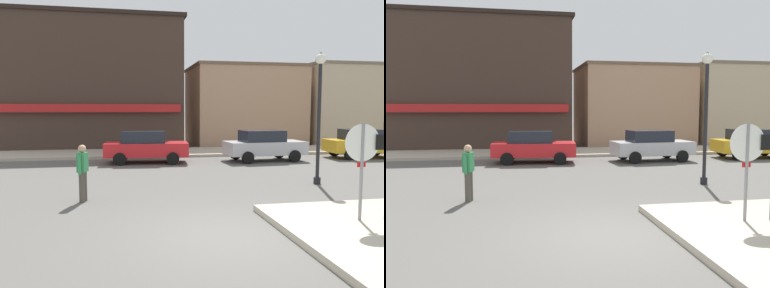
{
  "view_description": "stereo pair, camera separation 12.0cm",
  "coord_description": "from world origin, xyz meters",
  "views": [
    {
      "loc": [
        -2.09,
        -7.14,
        2.57
      ],
      "look_at": [
        0.05,
        4.5,
        1.5
      ],
      "focal_mm": 35.0,
      "sensor_mm": 36.0,
      "label": 1
    },
    {
      "loc": [
        -1.97,
        -7.16,
        2.57
      ],
      "look_at": [
        0.05,
        4.5,
        1.5
      ],
      "focal_mm": 35.0,
      "sensor_mm": 36.0,
      "label": 2
    }
  ],
  "objects": [
    {
      "name": "lamp_post",
      "position": [
        4.55,
        4.76,
        2.96
      ],
      "size": [
        0.36,
        0.36,
        4.54
      ],
      "color": "black",
      "rests_on": "ground"
    },
    {
      "name": "building_storefront_left_near",
      "position": [
        6.97,
        20.45,
        2.92
      ],
      "size": [
        8.15,
        6.21,
        5.84
      ],
      "color": "tan",
      "rests_on": "ground"
    },
    {
      "name": "ground_plane",
      "position": [
        0.0,
        0.0,
        0.0
      ],
      "size": [
        160.0,
        160.0,
        0.0
      ],
      "primitive_type": "plane",
      "color": "#5B5954"
    },
    {
      "name": "parked_car_third",
      "position": [
        10.68,
        10.99,
        0.81
      ],
      "size": [
        4.11,
        2.09,
        1.56
      ],
      "color": "gold",
      "rests_on": "ground"
    },
    {
      "name": "building_storefront_left_mid",
      "position": [
        13.9,
        20.1,
        3.01
      ],
      "size": [
        5.14,
        6.46,
        6.01
      ],
      "color": "tan",
      "rests_on": "ground"
    },
    {
      "name": "building_corner_shop",
      "position": [
        -4.07,
        20.61,
        4.37
      ],
      "size": [
        12.13,
        8.0,
        8.74
      ],
      "color": "#3D2D26",
      "rests_on": "ground"
    },
    {
      "name": "parked_car_nearest",
      "position": [
        -1.01,
        11.17,
        0.81
      ],
      "size": [
        4.13,
        2.14,
        1.56
      ],
      "color": "red",
      "rests_on": "ground"
    },
    {
      "name": "stop_sign",
      "position": [
        3.0,
        0.12,
        1.52
      ],
      "size": [
        0.82,
        0.07,
        2.3
      ],
      "color": "gray",
      "rests_on": "ground"
    },
    {
      "name": "parked_car_second",
      "position": [
        4.93,
        10.8,
        0.81
      ],
      "size": [
        4.09,
        2.04,
        1.56
      ],
      "color": "#B7B7BC",
      "rests_on": "ground"
    },
    {
      "name": "kerb_far",
      "position": [
        0.0,
        14.85,
        0.07
      ],
      "size": [
        80.0,
        4.0,
        0.15
      ],
      "primitive_type": "cube",
      "color": "#B7AD99",
      "rests_on": "ground"
    },
    {
      "name": "pedestrian_crossing_near",
      "position": [
        -3.23,
        3.61,
        0.87
      ],
      "size": [
        0.3,
        0.56,
        1.61
      ],
      "color": "#4C473D",
      "rests_on": "ground"
    }
  ]
}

